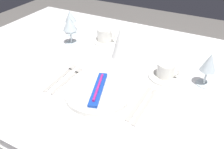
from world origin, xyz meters
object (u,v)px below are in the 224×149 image
object	(u,v)px
dinner_plate	(98,92)
napkin_folded	(119,43)
toothbrush_package	(98,89)
coffee_cup_left	(166,70)
dinner_knife	(139,104)
wine_glass_left	(70,24)
wine_glass_centre	(70,18)
wine_glass_right	(209,64)
fork_outer	(69,79)
coffee_cup_right	(105,35)
spoon_soup	(149,102)
fork_inner	(62,76)

from	to	relation	value
dinner_plate	napkin_folded	bearing A→B (deg)	100.01
toothbrush_package	coffee_cup_left	size ratio (longest dim) A/B	2.14
dinner_knife	wine_glass_left	size ratio (longest dim) A/B	1.37
toothbrush_package	wine_glass_centre	distance (m)	0.60
coffee_cup_left	napkin_folded	world-z (taller)	napkin_folded
coffee_cup_left	wine_glass_centre	distance (m)	0.66
dinner_plate	wine_glass_right	size ratio (longest dim) A/B	1.82
fork_outer	coffee_cup_left	xyz separation A→B (m)	(0.37, 0.21, 0.04)
wine_glass_left	toothbrush_package	bearing A→B (deg)	-41.42
coffee_cup_right	napkin_folded	xyz separation A→B (m)	(0.15, -0.12, 0.03)
fork_outer	wine_glass_centre	size ratio (longest dim) A/B	1.45
dinner_plate	dinner_knife	world-z (taller)	dinner_plate
fork_outer	wine_glass_centre	distance (m)	0.49
toothbrush_package	coffee_cup_right	bearing A→B (deg)	115.42
dinner_plate	spoon_soup	size ratio (longest dim) A/B	1.20
wine_glass_right	dinner_knife	bearing A→B (deg)	-129.04
spoon_soup	coffee_cup_left	size ratio (longest dim) A/B	2.30
toothbrush_package	fork_outer	bearing A→B (deg)	171.99
dinner_plate	fork_inner	xyz separation A→B (m)	(-0.20, 0.03, -0.01)
fork_outer	coffee_cup_right	world-z (taller)	coffee_cup_right
wine_glass_left	dinner_knife	bearing A→B (deg)	-29.60
dinner_knife	wine_glass_left	bearing A→B (deg)	150.40
dinner_plate	spoon_soup	distance (m)	0.20
dinner_knife	wine_glass_centre	world-z (taller)	wine_glass_centre
spoon_soup	napkin_folded	world-z (taller)	napkin_folded
toothbrush_package	wine_glass_left	xyz separation A→B (m)	(-0.36, 0.32, 0.09)
spoon_soup	coffee_cup_right	world-z (taller)	coffee_cup_right
wine_glass_right	toothbrush_package	bearing A→B (deg)	-144.74
dinner_knife	wine_glass_right	size ratio (longest dim) A/B	1.46
dinner_knife	spoon_soup	world-z (taller)	spoon_soup
spoon_soup	napkin_folded	xyz separation A→B (m)	(-0.25, 0.26, 0.07)
coffee_cup_left	wine_glass_left	bearing A→B (deg)	171.68
fork_inner	coffee_cup_right	xyz separation A→B (m)	(0.00, 0.39, 0.04)
fork_inner	coffee_cup_right	size ratio (longest dim) A/B	2.04
wine_glass_centre	coffee_cup_left	bearing A→B (deg)	-16.26
fork_outer	fork_inner	distance (m)	0.04
dinner_plate	fork_outer	world-z (taller)	dinner_plate
coffee_cup_right	fork_inner	bearing A→B (deg)	-90.33
fork_outer	wine_glass_left	bearing A→B (deg)	123.71
toothbrush_package	coffee_cup_left	world-z (taller)	coffee_cup_left
fork_outer	coffee_cup_right	distance (m)	0.40
toothbrush_package	dinner_plate	bearing A→B (deg)	104.04
coffee_cup_left	spoon_soup	bearing A→B (deg)	-92.49
dinner_plate	fork_inner	distance (m)	0.20
wine_glass_centre	fork_outer	bearing A→B (deg)	-56.09
toothbrush_package	wine_glass_left	size ratio (longest dim) A/B	1.32
dinner_plate	coffee_cup_right	xyz separation A→B (m)	(-0.20, 0.42, 0.03)
fork_inner	spoon_soup	xyz separation A→B (m)	(0.40, 0.02, 0.00)
toothbrush_package	fork_outer	size ratio (longest dim) A/B	1.00
dinner_knife	wine_glass_centre	bearing A→B (deg)	146.07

